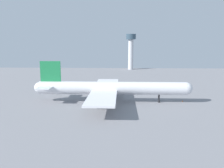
# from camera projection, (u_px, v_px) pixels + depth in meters

# --- Properties ---
(ground_plane) EXTENTS (281.47, 281.47, 0.00)m
(ground_plane) POSITION_uv_depth(u_px,v_px,m) (112.00, 102.00, 110.04)
(ground_plane) COLOR gray
(cargo_airplane) EXTENTS (70.37, 58.47, 18.26)m
(cargo_airplane) POSITION_uv_depth(u_px,v_px,m) (111.00, 88.00, 108.98)
(cargo_airplane) COLOR silver
(cargo_airplane) RESTS_ON ground_plane
(pushback_tractor) EXTENTS (4.50, 3.29, 2.15)m
(pushback_tractor) POSITION_uv_depth(u_px,v_px,m) (73.00, 89.00, 133.59)
(pushback_tractor) COLOR silver
(pushback_tractor) RESTS_ON ground_plane
(catering_truck) EXTENTS (5.17, 5.14, 2.22)m
(catering_truck) POSITION_uv_depth(u_px,v_px,m) (110.00, 87.00, 141.39)
(catering_truck) COLOR silver
(catering_truck) RESTS_ON ground_plane
(fuel_truck) EXTENTS (5.63, 3.62, 2.08)m
(fuel_truck) POSITION_uv_depth(u_px,v_px,m) (135.00, 85.00, 145.81)
(fuel_truck) COLOR #333338
(fuel_truck) RESTS_ON ground_plane
(cargo_loader) EXTENTS (4.05, 3.88, 2.31)m
(cargo_loader) POSITION_uv_depth(u_px,v_px,m) (58.00, 91.00, 128.03)
(cargo_loader) COLOR #333338
(cargo_loader) RESTS_ON ground_plane
(safety_cone_nose) EXTENTS (0.48, 0.48, 0.69)m
(safety_cone_nose) POSITION_uv_depth(u_px,v_px,m) (182.00, 101.00, 110.17)
(safety_cone_nose) COLOR orange
(safety_cone_nose) RESTS_ON ground_plane
(control_tower) EXTENTS (9.31, 9.31, 33.57)m
(control_tower) POSITION_uv_depth(u_px,v_px,m) (131.00, 48.00, 233.35)
(control_tower) COLOR silver
(control_tower) RESTS_ON ground_plane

